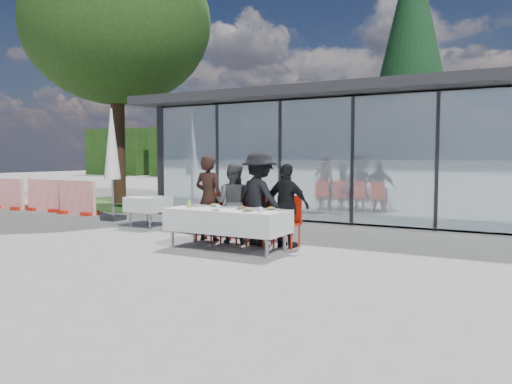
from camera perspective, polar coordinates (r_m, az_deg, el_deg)
ground at (r=9.20m, az=-3.14°, el=-6.65°), size 90.00×90.00×0.00m
pavilion at (r=16.08m, az=18.90°, el=5.38°), size 14.80×8.80×3.44m
treeline at (r=36.31m, az=18.06°, el=4.59°), size 62.50×2.00×4.40m
dining_table at (r=9.21m, az=-3.30°, el=-3.25°), size 2.26×0.96×0.75m
diner_a at (r=10.20m, az=-5.43°, el=-0.69°), size 0.64×0.64×1.74m
diner_chair_a at (r=10.30m, az=-5.16°, el=-2.49°), size 0.44×0.44×0.97m
diner_b at (r=9.89m, az=-2.61°, el=-1.29°), size 0.85×0.85×1.58m
diner_chair_b at (r=9.99m, az=-2.36°, el=-2.68°), size 0.44×0.44×0.97m
diner_c at (r=9.59m, az=0.39°, el=-0.76°), size 1.47×1.47×1.81m
diner_chair_c at (r=9.70m, az=0.62°, el=-2.88°), size 0.44×0.44×0.97m
diner_d at (r=9.34m, az=3.55°, el=-1.58°), size 1.03×1.03×1.58m
diner_chair_d at (r=9.44m, az=3.75°, el=-3.07°), size 0.44×0.44×0.97m
plate_a at (r=9.76m, az=-7.57°, el=-1.45°), size 0.23×0.23×0.07m
plate_b at (r=9.54m, az=-4.83°, el=-1.56°), size 0.23×0.23×0.07m
plate_c at (r=9.11m, az=-1.62°, el=-1.81°), size 0.23×0.23×0.07m
plate_d at (r=8.87m, az=1.74°, el=-1.97°), size 0.23×0.23×0.07m
plate_extra at (r=8.65m, az=-0.86°, el=-2.12°), size 0.23×0.23×0.07m
juice_bottle at (r=9.40m, az=-7.61°, el=-1.38°), size 0.06×0.06×0.15m
drinking_glasses at (r=8.79m, az=-2.03°, el=-1.87°), size 1.00×0.16×0.10m
folded_eyeglasses at (r=8.92m, az=-4.69°, el=-2.07°), size 0.14×0.03×0.01m
spare_table_left at (r=12.43m, az=-12.20°, el=-1.37°), size 0.86×0.86×0.74m
market_umbrella at (r=13.92m, az=-16.14°, el=4.63°), size 0.50×0.50×3.00m
construction_barriers at (r=18.28m, az=-26.26°, el=-0.37°), size 7.80×0.60×1.00m
deciduous_tree at (r=19.65m, az=-15.71°, el=17.94°), size 7.04×6.40×9.38m
conifer_tree at (r=21.54m, az=17.35°, el=15.30°), size 4.00×4.00×10.50m
grass_patch at (r=19.13m, az=-15.35°, el=-1.21°), size 5.00×5.00×0.02m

